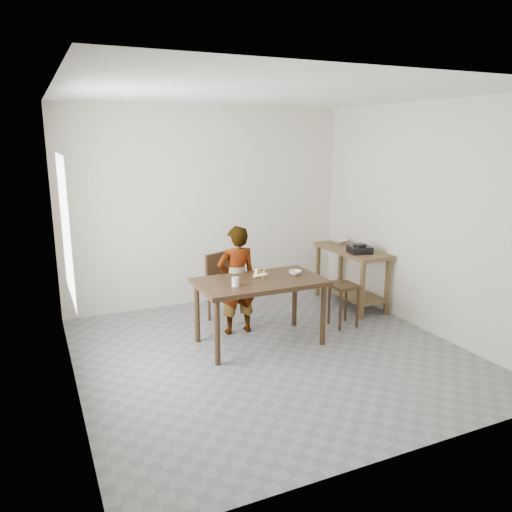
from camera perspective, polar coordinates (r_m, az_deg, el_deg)
name	(u,v)px	position (r m, az deg, el deg)	size (l,w,h in m)	color
floor	(271,355)	(5.54, 1.75, -11.20)	(4.00, 4.00, 0.04)	slate
ceiling	(273,91)	(5.06, 1.99, 18.31)	(4.00, 4.00, 0.04)	white
wall_back	(207,207)	(6.97, -5.57, 5.62)	(4.00, 0.04, 2.70)	silver
wall_front	(406,282)	(3.48, 16.82, -2.82)	(4.00, 0.04, 2.70)	silver
wall_left	(63,249)	(4.61, -21.24, 0.75)	(0.04, 4.00, 2.70)	silver
wall_right	(424,218)	(6.28, 18.66, 4.12)	(0.04, 4.00, 2.70)	silver
window_pane	(65,228)	(4.78, -20.96, 3.04)	(0.02, 1.10, 1.30)	white
dining_table	(260,312)	(5.64, 0.42, -6.40)	(1.40, 0.80, 0.75)	#362413
prep_counter	(351,277)	(7.05, 10.76, -2.36)	(0.50, 1.20, 0.80)	brown
child	(237,280)	(5.88, -2.22, -2.78)	(0.47, 0.31, 1.30)	white
dining_chair	(229,288)	(6.33, -3.14, -3.66)	(0.42, 0.42, 0.86)	#362413
stool	(343,305)	(6.28, 9.94, -5.56)	(0.30, 0.30, 0.53)	#362413
glass_tumbler	(235,282)	(5.29, -2.36, -2.96)	(0.08, 0.08, 0.10)	silver
small_bowl	(295,272)	(5.76, 4.49, -1.89)	(0.14, 0.14, 0.05)	silver
banana	(260,275)	(5.61, 0.49, -2.16)	(0.18, 0.13, 0.06)	#F0D05E
serving_bowl	(339,241)	(7.27, 9.51, 1.65)	(0.22, 0.22, 0.05)	silver
gas_burner	(360,249)	(6.72, 11.76, 0.75)	(0.28, 0.28, 0.09)	black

